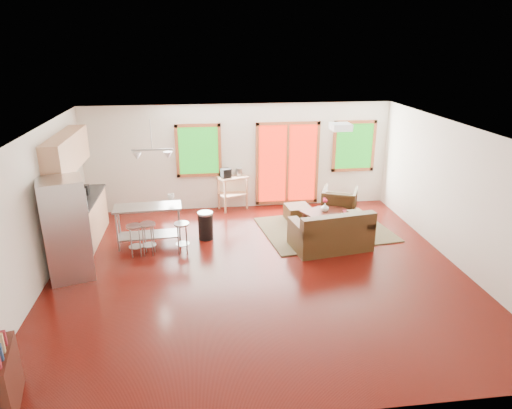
{
  "coord_description": "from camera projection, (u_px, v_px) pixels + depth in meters",
  "views": [
    {
      "loc": [
        -0.99,
        -7.44,
        4.02
      ],
      "look_at": [
        0.0,
        0.3,
        1.2
      ],
      "focal_mm": 32.0,
      "sensor_mm": 36.0,
      "label": 1
    }
  ],
  "objects": [
    {
      "name": "floor",
      "position": [
        258.0,
        271.0,
        8.43
      ],
      "size": [
        7.5,
        7.0,
        0.02
      ],
      "primitive_type": "cube",
      "color": "#350704",
      "rests_on": "ground"
    },
    {
      "name": "ceiling",
      "position": [
        258.0,
        131.0,
        7.54
      ],
      "size": [
        7.5,
        7.0,
        0.02
      ],
      "primitive_type": "cube",
      "color": "white",
      "rests_on": "ground"
    },
    {
      "name": "back_wall",
      "position": [
        240.0,
        157.0,
        11.26
      ],
      "size": [
        7.5,
        0.02,
        2.6
      ],
      "primitive_type": "cube",
      "color": "silver",
      "rests_on": "ground"
    },
    {
      "name": "left_wall",
      "position": [
        33.0,
        215.0,
        7.54
      ],
      "size": [
        0.02,
        7.0,
        2.6
      ],
      "primitive_type": "cube",
      "color": "silver",
      "rests_on": "ground"
    },
    {
      "name": "right_wall",
      "position": [
        459.0,
        196.0,
        8.44
      ],
      "size": [
        0.02,
        7.0,
        2.6
      ],
      "primitive_type": "cube",
      "color": "silver",
      "rests_on": "ground"
    },
    {
      "name": "front_wall",
      "position": [
        303.0,
        320.0,
        4.71
      ],
      "size": [
        7.5,
        0.02,
        2.6
      ],
      "primitive_type": "cube",
      "color": "silver",
      "rests_on": "ground"
    },
    {
      "name": "window_left",
      "position": [
        199.0,
        151.0,
        11.03
      ],
      "size": [
        1.1,
        0.05,
        1.3
      ],
      "color": "#10500F",
      "rests_on": "back_wall"
    },
    {
      "name": "french_doors",
      "position": [
        287.0,
        164.0,
        11.43
      ],
      "size": [
        1.6,
        0.05,
        2.1
      ],
      "color": "#A41206",
      "rests_on": "back_wall"
    },
    {
      "name": "window_right",
      "position": [
        354.0,
        146.0,
        11.49
      ],
      "size": [
        1.1,
        0.05,
        1.3
      ],
      "color": "#10500F",
      "rests_on": "back_wall"
    },
    {
      "name": "rug",
      "position": [
        325.0,
        229.0,
        10.24
      ],
      "size": [
        3.0,
        2.46,
        0.03
      ],
      "primitive_type": "cube",
      "rotation": [
        0.0,
        0.0,
        0.14
      ],
      "color": "#3D5337",
      "rests_on": "floor"
    },
    {
      "name": "loveseat",
      "position": [
        331.0,
        233.0,
        9.24
      ],
      "size": [
        1.67,
        1.12,
        0.83
      ],
      "rotation": [
        0.0,
        0.0,
        0.16
      ],
      "color": "#2F200F",
      "rests_on": "floor"
    },
    {
      "name": "coffee_table",
      "position": [
        325.0,
        213.0,
        10.3
      ],
      "size": [
        1.16,
        0.97,
        0.4
      ],
      "rotation": [
        0.0,
        0.0,
        0.43
      ],
      "color": "#35130C",
      "rests_on": "floor"
    },
    {
      "name": "armchair",
      "position": [
        339.0,
        201.0,
        10.86
      ],
      "size": [
        1.0,
        0.98,
        0.8
      ],
      "primitive_type": "imported",
      "rotation": [
        0.0,
        0.0,
        2.74
      ],
      "color": "#2F200F",
      "rests_on": "floor"
    },
    {
      "name": "ottoman",
      "position": [
        298.0,
        213.0,
        10.74
      ],
      "size": [
        0.61,
        0.61,
        0.36
      ],
      "primitive_type": "cube",
      "rotation": [
        0.0,
        0.0,
        0.13
      ],
      "color": "#2F200F",
      "rests_on": "floor"
    },
    {
      "name": "vase",
      "position": [
        325.0,
        206.0,
        10.2
      ],
      "size": [
        0.21,
        0.22,
        0.31
      ],
      "rotation": [
        0.0,
        0.0,
        0.18
      ],
      "color": "silver",
      "rests_on": "coffee_table"
    },
    {
      "name": "book",
      "position": [
        344.0,
        207.0,
        10.1
      ],
      "size": [
        0.2,
        0.04,
        0.26
      ],
      "primitive_type": "imported",
      "rotation": [
        0.0,
        0.0,
        -0.1
      ],
      "color": "maroon",
      "rests_on": "coffee_table"
    },
    {
      "name": "cabinets",
      "position": [
        78.0,
        201.0,
        9.28
      ],
      "size": [
        0.64,
        2.24,
        2.3
      ],
      "color": "tan",
      "rests_on": "floor"
    },
    {
      "name": "refrigerator",
      "position": [
        67.0,
        229.0,
        7.95
      ],
      "size": [
        0.91,
        0.9,
        1.83
      ],
      "rotation": [
        0.0,
        0.0,
        0.3
      ],
      "color": "#B7BABC",
      "rests_on": "floor"
    },
    {
      "name": "island",
      "position": [
        148.0,
        218.0,
        9.31
      ],
      "size": [
        1.38,
        0.62,
        0.86
      ],
      "rotation": [
        0.0,
        0.0,
        0.06
      ],
      "color": "#B7BABC",
      "rests_on": "floor"
    },
    {
      "name": "cup",
      "position": [
        171.0,
        196.0,
        9.33
      ],
      "size": [
        0.16,
        0.15,
        0.13
      ],
      "primitive_type": "imported",
      "rotation": [
        0.0,
        0.0,
        -0.37
      ],
      "color": "white",
      "rests_on": "island"
    },
    {
      "name": "bar_stool_a",
      "position": [
        135.0,
        233.0,
        8.87
      ],
      "size": [
        0.34,
        0.34,
        0.65
      ],
      "rotation": [
        0.0,
        0.0,
        0.13
      ],
      "color": "#B7BABC",
      "rests_on": "floor"
    },
    {
      "name": "bar_stool_b",
      "position": [
        148.0,
        231.0,
        8.93
      ],
      "size": [
        0.35,
        0.35,
        0.66
      ],
      "rotation": [
        0.0,
        0.0,
        -0.12
      ],
      "color": "#B7BABC",
      "rests_on": "floor"
    },
    {
      "name": "bar_stool_c",
      "position": [
        182.0,
        231.0,
        8.99
      ],
      "size": [
        0.33,
        0.33,
        0.64
      ],
      "rotation": [
        0.0,
        0.0,
        0.09
      ],
      "color": "#B7BABC",
      "rests_on": "floor"
    },
    {
      "name": "trash_can",
      "position": [
        206.0,
        225.0,
        9.7
      ],
      "size": [
        0.35,
        0.35,
        0.6
      ],
      "rotation": [
        0.0,
        0.0,
        -0.08
      ],
      "color": "black",
      "rests_on": "floor"
    },
    {
      "name": "kitchen_cart",
      "position": [
        232.0,
        181.0,
        11.27
      ],
      "size": [
        0.82,
        0.69,
        1.07
      ],
      "rotation": [
        0.0,
        0.0,
        0.4
      ],
      "color": "tan",
      "rests_on": "floor"
    },
    {
      "name": "ceiling_flush",
      "position": [
        341.0,
        127.0,
        8.32
      ],
      "size": [
        0.35,
        0.35,
        0.12
      ],
      "primitive_type": "cube",
      "color": "white",
      "rests_on": "ceiling"
    },
    {
      "name": "pendant_light",
      "position": [
        152.0,
        155.0,
        8.96
      ],
      "size": [
        0.8,
        0.18,
        0.79
      ],
      "color": "gray",
      "rests_on": "ceiling"
    }
  ]
}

